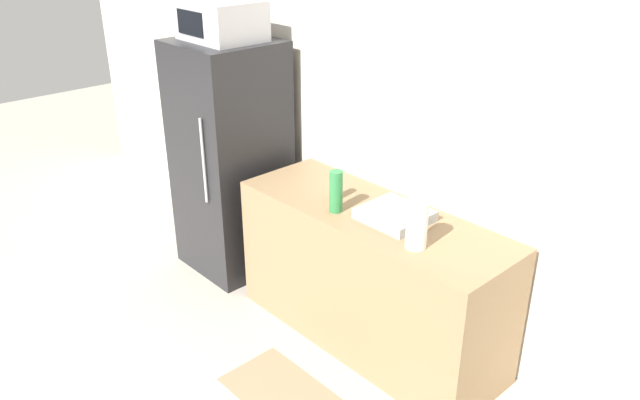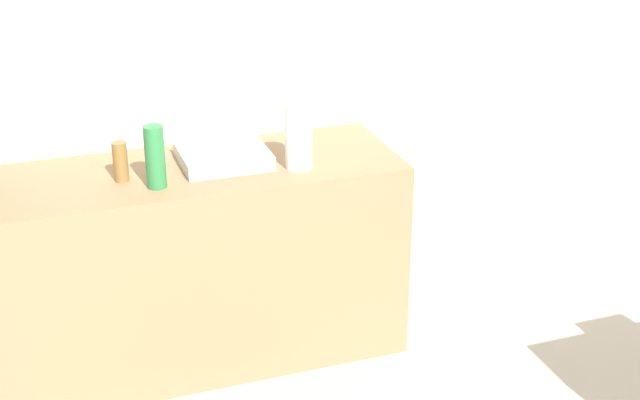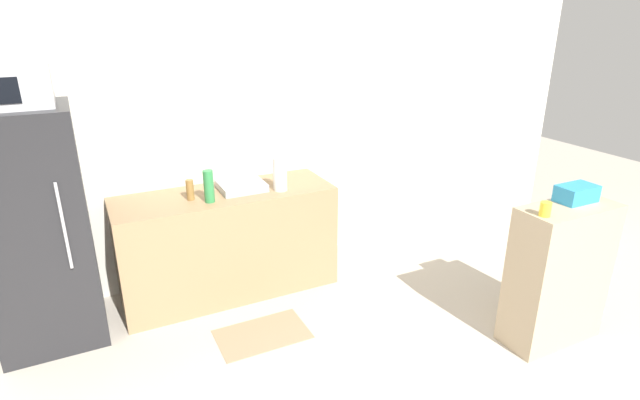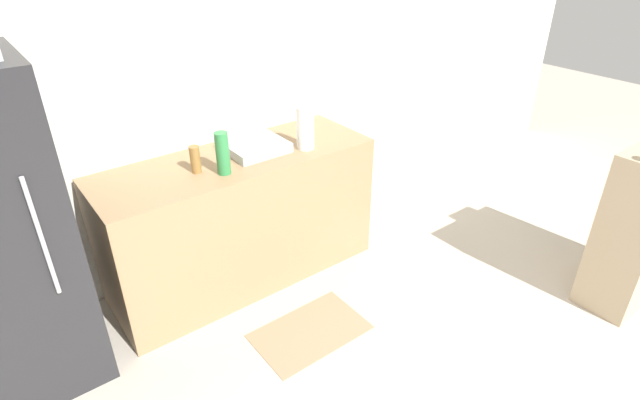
% 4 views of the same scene
% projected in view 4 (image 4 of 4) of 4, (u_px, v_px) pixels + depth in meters
% --- Properties ---
extents(wall_back, '(8.00, 0.06, 2.60)m').
position_uv_depth(wall_back, '(197.00, 78.00, 3.10)').
color(wall_back, silver).
rests_on(wall_back, ground_plane).
extents(counter, '(1.75, 0.61, 0.88)m').
position_uv_depth(counter, '(241.00, 219.00, 3.28)').
color(counter, '#937551').
rests_on(counter, ground_plane).
extents(sink_basin, '(0.36, 0.33, 0.06)m').
position_uv_depth(sink_basin, '(255.00, 146.00, 3.14)').
color(sink_basin, '#9EA3A8').
rests_on(sink_basin, counter).
extents(bottle_tall, '(0.08, 0.08, 0.25)m').
position_uv_depth(bottle_tall, '(223.00, 153.00, 2.81)').
color(bottle_tall, '#2D7F42').
rests_on(bottle_tall, counter).
extents(bottle_short, '(0.06, 0.06, 0.16)m').
position_uv_depth(bottle_short, '(195.00, 159.00, 2.85)').
color(bottle_short, olive).
rests_on(bottle_short, counter).
extents(paper_towel_roll, '(0.11, 0.11, 0.27)m').
position_uv_depth(paper_towel_roll, '(305.00, 128.00, 3.12)').
color(paper_towel_roll, white).
rests_on(paper_towel_roll, counter).
extents(kitchen_rug, '(0.67, 0.42, 0.01)m').
position_uv_depth(kitchen_rug, '(310.00, 331.00, 2.99)').
color(kitchen_rug, '#937A5B').
rests_on(kitchen_rug, ground_plane).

